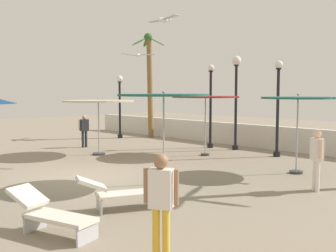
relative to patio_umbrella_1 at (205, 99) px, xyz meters
name	(u,v)px	position (x,y,z in m)	size (l,w,h in m)	color
ground_plane	(90,178)	(0.48, -5.87, -2.34)	(56.00, 56.00, 0.00)	gray
boundary_wall	(264,137)	(0.48, 3.58, -1.81)	(25.20, 0.30, 1.07)	silver
patio_umbrella_1	(205,99)	(0.00, 0.00, 0.00)	(2.74, 2.74, 2.56)	#333338
patio_umbrella_3	(298,102)	(4.49, -0.65, -0.03)	(2.31, 2.31, 2.59)	#333338
patio_umbrella_4	(164,99)	(2.71, -4.84, 0.08)	(2.57, 2.57, 2.67)	#333338
patio_umbrella_5	(98,104)	(-3.16, -3.08, -0.21)	(2.93, 2.93, 2.40)	#333338
palm_tree_1	(149,75)	(-6.69, 2.77, 1.19)	(1.90, 1.90, 5.92)	brown
lamp_post_0	(278,101)	(2.19, 1.91, -0.11)	(0.33, 0.33, 3.87)	black
lamp_post_1	(120,99)	(-7.51, 1.26, -0.12)	(0.38, 0.38, 3.52)	black
lamp_post_2	(211,102)	(-1.38, 1.93, -0.20)	(0.31, 0.31, 3.87)	black
lamp_post_3	(236,87)	(-0.17, 2.25, 0.46)	(0.42, 0.42, 4.21)	black
lounge_chair_0	(51,213)	(4.28, -9.14, -1.94)	(1.93, 1.06, 0.82)	#B7B7BC
lounge_chair_1	(118,192)	(3.90, -7.31, -1.94)	(1.25, 1.90, 0.81)	#B7B7BC
guest_0	(84,128)	(-5.54, -2.29, -1.43)	(0.29, 0.55, 1.53)	#26262D
guest_1	(161,197)	(6.61, -8.50, -1.31)	(0.48, 0.40, 1.70)	gold
guest_2	(317,154)	(6.07, -2.42, -1.35)	(0.45, 0.41, 1.64)	silver
seagull_1	(138,55)	(-0.44, -3.15, 1.60)	(1.03, 0.91, 0.14)	white
seagull_2	(164,19)	(3.43, -5.49, 2.11)	(1.34, 0.42, 0.14)	white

